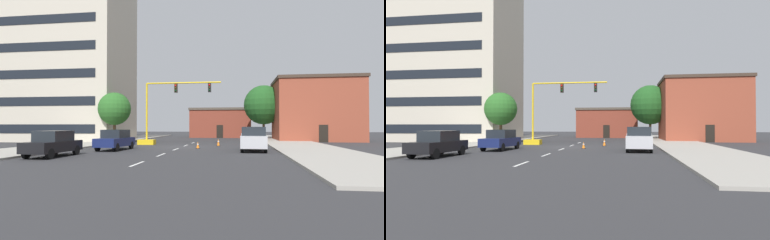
# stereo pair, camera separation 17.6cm
# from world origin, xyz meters

# --- Properties ---
(ground_plane) EXTENTS (160.00, 160.00, 0.00)m
(ground_plane) POSITION_xyz_m (0.00, 0.00, 0.00)
(ground_plane) COLOR #2D2D30
(sidewalk_left) EXTENTS (6.00, 56.00, 0.14)m
(sidewalk_left) POSITION_xyz_m (-11.57, 8.00, 0.07)
(sidewalk_left) COLOR #9E998E
(sidewalk_left) RESTS_ON ground_plane
(sidewalk_right) EXTENTS (6.00, 56.00, 0.14)m
(sidewalk_right) POSITION_xyz_m (11.57, 8.00, 0.07)
(sidewalk_right) COLOR #9E998E
(sidewalk_right) RESTS_ON ground_plane
(lane_stripe_seg_0) EXTENTS (0.16, 2.40, 0.01)m
(lane_stripe_seg_0) POSITION_xyz_m (0.00, -14.00, 0.00)
(lane_stripe_seg_0) COLOR silver
(lane_stripe_seg_0) RESTS_ON ground_plane
(lane_stripe_seg_1) EXTENTS (0.16, 2.40, 0.01)m
(lane_stripe_seg_1) POSITION_xyz_m (0.00, -8.50, 0.00)
(lane_stripe_seg_1) COLOR silver
(lane_stripe_seg_1) RESTS_ON ground_plane
(lane_stripe_seg_2) EXTENTS (0.16, 2.40, 0.01)m
(lane_stripe_seg_2) POSITION_xyz_m (0.00, -3.00, 0.00)
(lane_stripe_seg_2) COLOR silver
(lane_stripe_seg_2) RESTS_ON ground_plane
(lane_stripe_seg_3) EXTENTS (0.16, 2.40, 0.01)m
(lane_stripe_seg_3) POSITION_xyz_m (0.00, 2.50, 0.00)
(lane_stripe_seg_3) COLOR silver
(lane_stripe_seg_3) RESTS_ON ground_plane
(lane_stripe_seg_4) EXTENTS (0.16, 2.40, 0.01)m
(lane_stripe_seg_4) POSITION_xyz_m (0.00, 8.00, 0.00)
(lane_stripe_seg_4) COLOR silver
(lane_stripe_seg_4) RESTS_ON ground_plane
(building_tall_left) EXTENTS (16.38, 11.98, 24.06)m
(building_tall_left) POSITION_xyz_m (-18.11, 11.42, 12.04)
(building_tall_left) COLOR beige
(building_tall_left) RESTS_ON ground_plane
(building_brick_center) EXTENTS (10.81, 7.37, 5.18)m
(building_brick_center) POSITION_xyz_m (2.38, 27.37, 2.60)
(building_brick_center) COLOR brown
(building_brick_center) RESTS_ON ground_plane
(building_row_right) EXTENTS (11.05, 9.62, 8.58)m
(building_row_right) POSITION_xyz_m (16.04, 15.87, 4.30)
(building_row_right) COLOR brown
(building_row_right) RESTS_ON ground_plane
(traffic_signal_gantry) EXTENTS (9.09, 1.20, 6.83)m
(traffic_signal_gantry) POSITION_xyz_m (-3.38, 3.51, 2.25)
(traffic_signal_gantry) COLOR yellow
(traffic_signal_gantry) RESTS_ON ground_plane
(tree_left_near) EXTENTS (3.91, 3.91, 6.06)m
(tree_left_near) POSITION_xyz_m (-9.14, 5.67, 4.09)
(tree_left_near) COLOR #4C3823
(tree_left_near) RESTS_ON ground_plane
(tree_right_far) EXTENTS (5.92, 5.92, 8.19)m
(tree_right_far) POSITION_xyz_m (9.28, 18.56, 5.22)
(tree_right_far) COLOR brown
(tree_right_far) RESTS_ON ground_plane
(pickup_truck_silver) EXTENTS (2.20, 5.47, 1.99)m
(pickup_truck_silver) POSITION_xyz_m (6.70, -3.98, 0.97)
(pickup_truck_silver) COLOR #BCBCC1
(pickup_truck_silver) RESTS_ON ground_plane
(sedan_black_near_left) EXTENTS (2.00, 4.56, 1.74)m
(sedan_black_near_left) POSITION_xyz_m (-6.86, -10.87, 0.89)
(sedan_black_near_left) COLOR black
(sedan_black_near_left) RESTS_ON ground_plane
(sedan_navy_mid_left) EXTENTS (2.10, 4.60, 1.74)m
(sedan_navy_mid_left) POSITION_xyz_m (-4.94, -4.64, 0.89)
(sedan_navy_mid_left) COLOR navy
(sedan_navy_mid_left) RESTS_ON ground_plane
(traffic_cone_roadside_a) EXTENTS (0.36, 0.36, 0.62)m
(traffic_cone_roadside_a) POSITION_xyz_m (1.83, -1.94, 0.30)
(traffic_cone_roadside_a) COLOR black
(traffic_cone_roadside_a) RESTS_ON ground_plane
(traffic_cone_roadside_b) EXTENTS (0.36, 0.36, 0.73)m
(traffic_cone_roadside_b) POSITION_xyz_m (3.44, 2.19, 0.36)
(traffic_cone_roadside_b) COLOR black
(traffic_cone_roadside_b) RESTS_ON ground_plane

